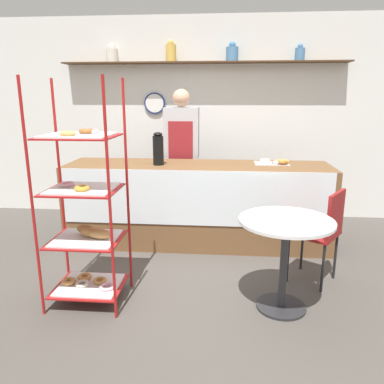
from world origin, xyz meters
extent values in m
plane|color=#4C4742|center=(0.00, 0.00, 0.00)|extent=(14.00, 14.00, 0.00)
cube|color=white|center=(0.00, 2.24, 1.35)|extent=(10.00, 0.06, 2.70)
cube|color=#4C331E|center=(0.00, 2.09, 2.09)|extent=(3.73, 0.24, 0.02)
cylinder|color=silver|center=(-1.21, 2.09, 2.18)|extent=(0.16, 0.16, 0.17)
sphere|color=silver|center=(-1.21, 2.09, 2.29)|extent=(0.09, 0.09, 0.09)
cylinder|color=gold|center=(-0.42, 2.09, 2.21)|extent=(0.13, 0.13, 0.21)
sphere|color=gold|center=(-0.42, 2.09, 2.34)|extent=(0.07, 0.07, 0.07)
cylinder|color=#4C7FB2|center=(0.37, 2.09, 2.19)|extent=(0.16, 0.16, 0.18)
sphere|color=#4C7FB2|center=(0.37, 2.09, 2.30)|extent=(0.09, 0.09, 0.09)
cylinder|color=#4C7FB2|center=(1.22, 2.09, 2.18)|extent=(0.12, 0.12, 0.15)
sphere|color=#4C7FB2|center=(1.22, 2.09, 2.28)|extent=(0.07, 0.07, 0.07)
cylinder|color=navy|center=(-0.67, 2.19, 1.57)|extent=(0.29, 0.03, 0.29)
cylinder|color=white|center=(-0.67, 2.17, 1.57)|extent=(0.25, 0.00, 0.25)
cube|color=brown|center=(0.00, 1.09, 0.46)|extent=(2.95, 0.72, 0.93)
cube|color=silver|center=(0.00, 0.72, 0.63)|extent=(2.84, 0.01, 0.59)
cylinder|color=#A51919|center=(-1.09, -0.52, 0.90)|extent=(0.02, 0.02, 1.81)
cylinder|color=#A51919|center=(-0.51, -0.52, 0.90)|extent=(0.02, 0.02, 1.81)
cylinder|color=#A51919|center=(-1.09, -0.03, 0.90)|extent=(0.02, 0.02, 1.81)
cylinder|color=#A51919|center=(-0.51, -0.03, 0.90)|extent=(0.02, 0.02, 1.81)
cube|color=#A51919|center=(-0.80, -0.27, 0.12)|extent=(0.56, 0.48, 0.01)
cube|color=silver|center=(-0.80, -0.27, 0.13)|extent=(0.49, 0.42, 0.01)
torus|color=tan|center=(-0.98, -0.28, 0.16)|extent=(0.12, 0.12, 0.04)
torus|color=#EAB2C1|center=(-0.64, -0.33, 0.15)|extent=(0.13, 0.13, 0.03)
torus|color=tan|center=(-0.73, -0.23, 0.15)|extent=(0.11, 0.11, 0.03)
torus|color=tan|center=(-0.88, -0.18, 0.16)|extent=(0.12, 0.12, 0.04)
torus|color=silver|center=(-0.86, -0.30, 0.15)|extent=(0.11, 0.11, 0.03)
cube|color=#A51919|center=(-0.80, -0.27, 0.54)|extent=(0.56, 0.48, 0.01)
cube|color=silver|center=(-0.80, -0.27, 0.55)|extent=(0.49, 0.42, 0.01)
ellipsoid|color=#B27F47|center=(-0.77, -0.25, 0.59)|extent=(0.19, 0.09, 0.08)
ellipsoid|color=tan|center=(-0.75, -0.22, 0.59)|extent=(0.19, 0.08, 0.07)
ellipsoid|color=olive|center=(-0.84, -0.19, 0.59)|extent=(0.18, 0.11, 0.08)
ellipsoid|color=#B27F47|center=(-0.68, -0.29, 0.60)|extent=(0.21, 0.09, 0.08)
cube|color=#A51919|center=(-0.80, -0.27, 0.95)|extent=(0.56, 0.48, 0.01)
cube|color=silver|center=(-0.80, -0.27, 0.96)|extent=(0.49, 0.42, 0.01)
torus|color=gold|center=(-0.77, -0.36, 0.99)|extent=(0.11, 0.11, 0.04)
torus|color=#EAB2C1|center=(-0.95, -0.22, 0.99)|extent=(0.11, 0.11, 0.03)
cube|color=#A51919|center=(-0.80, -0.27, 1.37)|extent=(0.56, 0.48, 0.01)
cube|color=silver|center=(-0.80, -0.27, 1.38)|extent=(0.49, 0.42, 0.01)
torus|color=brown|center=(-0.76, -0.20, 1.40)|extent=(0.12, 0.12, 0.03)
torus|color=#EAB2C1|center=(-0.73, -0.19, 1.40)|extent=(0.11, 0.11, 0.03)
torus|color=tan|center=(-0.84, -0.38, 1.40)|extent=(0.11, 0.11, 0.03)
cube|color=#282833|center=(-0.24, 1.66, 0.46)|extent=(0.26, 0.19, 0.92)
cube|color=#B2B2B7|center=(-0.24, 1.66, 1.22)|extent=(0.43, 0.22, 0.61)
cube|color=maroon|center=(-0.24, 1.55, 1.11)|extent=(0.30, 0.01, 0.52)
sphere|color=tan|center=(-0.24, 1.66, 1.64)|extent=(0.22, 0.22, 0.22)
cylinder|color=#262628|center=(0.78, -0.26, 0.01)|extent=(0.40, 0.40, 0.02)
cylinder|color=#333338|center=(0.78, -0.26, 0.37)|extent=(0.06, 0.06, 0.71)
cylinder|color=white|center=(0.78, -0.26, 0.74)|extent=(0.73, 0.73, 0.02)
cylinder|color=black|center=(1.08, 0.47, 0.22)|extent=(0.02, 0.02, 0.45)
cylinder|color=black|center=(0.90, 0.20, 0.22)|extent=(0.02, 0.02, 0.45)
cylinder|color=black|center=(1.35, 0.29, 0.22)|extent=(0.02, 0.02, 0.45)
cylinder|color=black|center=(1.17, 0.02, 0.22)|extent=(0.02, 0.02, 0.45)
cube|color=maroon|center=(1.12, 0.25, 0.46)|extent=(0.53, 0.53, 0.03)
cube|color=maroon|center=(1.27, 0.15, 0.67)|extent=(0.23, 0.32, 0.40)
cylinder|color=black|center=(-0.43, 1.03, 1.08)|extent=(0.12, 0.12, 0.32)
ellipsoid|color=black|center=(-0.43, 1.03, 1.26)|extent=(0.10, 0.10, 0.05)
cube|color=silver|center=(0.83, 1.19, 0.93)|extent=(0.38, 0.25, 0.01)
torus|color=silver|center=(0.76, 1.27, 0.95)|extent=(0.12, 0.12, 0.03)
torus|color=brown|center=(0.94, 1.12, 0.96)|extent=(0.13, 0.13, 0.04)
torus|color=silver|center=(0.89, 1.14, 0.96)|extent=(0.12, 0.12, 0.04)
torus|color=brown|center=(0.89, 1.15, 0.96)|extent=(0.13, 0.13, 0.04)
torus|color=silver|center=(0.93, 1.12, 0.95)|extent=(0.12, 0.12, 0.03)
torus|color=gold|center=(0.95, 1.17, 0.96)|extent=(0.14, 0.14, 0.04)
camera|label=1|loc=(0.30, -3.03, 1.67)|focal=35.00mm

